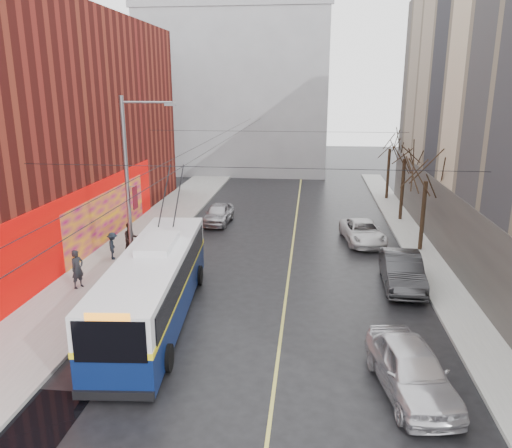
# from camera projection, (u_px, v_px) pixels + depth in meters

# --- Properties ---
(ground) EXTENTS (140.00, 140.00, 0.00)m
(ground) POSITION_uv_depth(u_px,v_px,m) (221.00, 409.00, 15.03)
(ground) COLOR black
(ground) RESTS_ON ground
(sidewalk_left) EXTENTS (4.00, 60.00, 0.15)m
(sidewalk_left) POSITION_uv_depth(u_px,v_px,m) (116.00, 262.00, 27.36)
(sidewalk_left) COLOR gray
(sidewalk_left) RESTS_ON ground
(sidewalk_right) EXTENTS (2.00, 60.00, 0.15)m
(sidewalk_right) POSITION_uv_depth(u_px,v_px,m) (436.00, 275.00, 25.55)
(sidewalk_right) COLOR gray
(sidewalk_right) RESTS_ON ground
(lane_line) EXTENTS (0.12, 50.00, 0.01)m
(lane_line) POSITION_uv_depth(u_px,v_px,m) (291.00, 258.00, 28.29)
(lane_line) COLOR #BFB74C
(lane_line) RESTS_ON ground
(building_far) EXTENTS (20.50, 12.10, 18.00)m
(building_far) POSITION_uv_depth(u_px,v_px,m) (238.00, 90.00, 56.37)
(building_far) COLOR gray
(building_far) RESTS_ON ground
(streetlight_pole) EXTENTS (2.65, 0.60, 9.00)m
(streetlight_pole) POSITION_uv_depth(u_px,v_px,m) (130.00, 184.00, 23.97)
(streetlight_pole) COLOR slate
(streetlight_pole) RESTS_ON ground
(catenary_wires) EXTENTS (18.00, 60.00, 0.22)m
(catenary_wires) POSITION_uv_depth(u_px,v_px,m) (221.00, 145.00, 27.79)
(catenary_wires) COLOR black
(tree_near) EXTENTS (3.20, 3.20, 6.40)m
(tree_near) POSITION_uv_depth(u_px,v_px,m) (427.00, 168.00, 28.08)
(tree_near) COLOR black
(tree_near) RESTS_ON ground
(tree_mid) EXTENTS (3.20, 3.20, 6.68)m
(tree_mid) POSITION_uv_depth(u_px,v_px,m) (406.00, 148.00, 34.71)
(tree_mid) COLOR black
(tree_mid) RESTS_ON ground
(tree_far) EXTENTS (3.20, 3.20, 6.57)m
(tree_far) POSITION_uv_depth(u_px,v_px,m) (391.00, 139.00, 41.45)
(tree_far) COLOR black
(tree_far) RESTS_ON ground
(puddle) EXTENTS (2.46, 2.82, 0.01)m
(puddle) POSITION_uv_depth(u_px,v_px,m) (35.00, 419.00, 14.61)
(puddle) COLOR black
(puddle) RESTS_ON ground
(pigeons_flying) EXTENTS (3.43, 0.98, 1.78)m
(pigeons_flying) POSITION_uv_depth(u_px,v_px,m) (213.00, 129.00, 23.10)
(pigeons_flying) COLOR slate
(trolleybus) EXTENTS (3.49, 11.98, 5.61)m
(trolleybus) POSITION_uv_depth(u_px,v_px,m) (155.00, 285.00, 20.43)
(trolleybus) COLOR #081642
(trolleybus) RESTS_ON ground
(parked_car_a) EXTENTS (2.75, 5.08, 1.64)m
(parked_car_a) POSITION_uv_depth(u_px,v_px,m) (411.00, 369.00, 15.68)
(parked_car_a) COLOR silver
(parked_car_a) RESTS_ON ground
(parked_car_b) EXTENTS (1.87, 5.02, 1.64)m
(parked_car_b) POSITION_uv_depth(u_px,v_px,m) (402.00, 270.00, 24.07)
(parked_car_b) COLOR #292A2C
(parked_car_b) RESTS_ON ground
(parked_car_c) EXTENTS (2.87, 5.08, 1.34)m
(parked_car_c) POSITION_uv_depth(u_px,v_px,m) (363.00, 232.00, 30.99)
(parked_car_c) COLOR silver
(parked_car_c) RESTS_ON ground
(following_car) EXTENTS (1.93, 4.25, 1.41)m
(following_car) POSITION_uv_depth(u_px,v_px,m) (218.00, 214.00, 35.27)
(following_car) COLOR #A1A0A5
(following_car) RESTS_ON ground
(pedestrian_a) EXTENTS (0.69, 0.80, 1.86)m
(pedestrian_a) POSITION_uv_depth(u_px,v_px,m) (77.00, 269.00, 23.53)
(pedestrian_a) COLOR black
(pedestrian_a) RESTS_ON sidewalk_left
(pedestrian_b) EXTENTS (1.17, 1.13, 1.91)m
(pedestrian_b) POSITION_uv_depth(u_px,v_px,m) (131.00, 239.00, 28.05)
(pedestrian_b) COLOR black
(pedestrian_b) RESTS_ON sidewalk_left
(pedestrian_c) EXTENTS (0.86, 1.11, 1.52)m
(pedestrian_c) POSITION_uv_depth(u_px,v_px,m) (113.00, 246.00, 27.49)
(pedestrian_c) COLOR black
(pedestrian_c) RESTS_ON sidewalk_left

